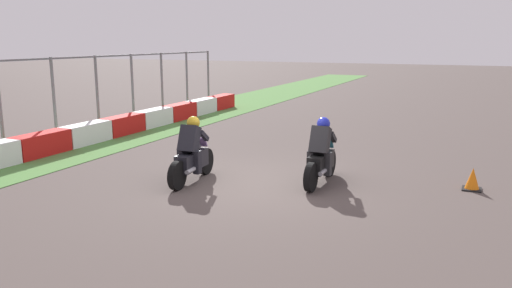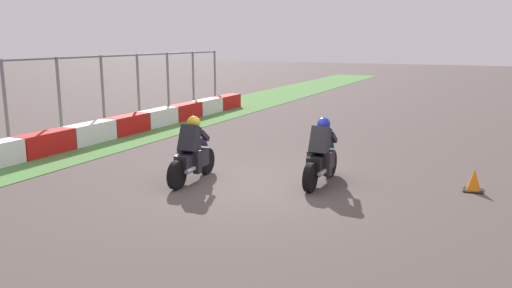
# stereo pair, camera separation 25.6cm
# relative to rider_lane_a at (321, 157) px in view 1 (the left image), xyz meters

# --- Properties ---
(ground_plane) EXTENTS (120.00, 120.00, 0.00)m
(ground_plane) POSITION_rel_rider_lane_a_xyz_m (-0.53, 1.31, -0.62)
(ground_plane) COLOR #514641
(grass_verge) EXTENTS (72.00, 3.72, 0.02)m
(grass_verge) POSITION_rel_rider_lane_a_xyz_m (-0.53, 8.16, -0.62)
(grass_verge) COLOR #51853F
(grass_verge) RESTS_ON ground_plane
(track_barrier) EXTENTS (23.27, 0.60, 0.64)m
(track_barrier) POSITION_rel_rider_lane_a_xyz_m (-0.53, 8.02, -0.30)
(track_barrier) COLOR red
(track_barrier) RESTS_ON ground_plane
(rider_lane_a) EXTENTS (2.04, 0.54, 1.51)m
(rider_lane_a) POSITION_rel_rider_lane_a_xyz_m (0.00, 0.00, 0.00)
(rider_lane_a) COLOR black
(rider_lane_a) RESTS_ON ground_plane
(rider_lane_b) EXTENTS (2.04, 0.55, 1.51)m
(rider_lane_b) POSITION_rel_rider_lane_a_xyz_m (-1.07, 2.75, 0.00)
(rider_lane_b) COLOR black
(rider_lane_b) RESTS_ON ground_plane
(traffic_cone) EXTENTS (0.40, 0.40, 0.49)m
(traffic_cone) POSITION_rel_rider_lane_a_xyz_m (0.87, -3.17, -0.40)
(traffic_cone) COLOR black
(traffic_cone) RESTS_ON ground_plane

